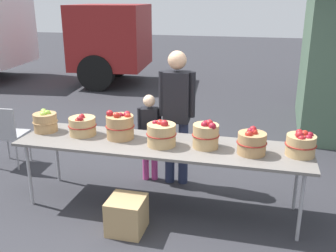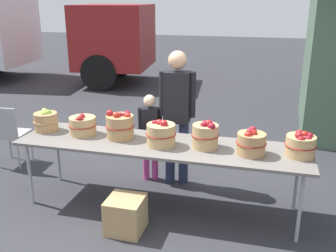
{
  "view_description": "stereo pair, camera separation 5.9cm",
  "coord_description": "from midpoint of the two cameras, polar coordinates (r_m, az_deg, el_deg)",
  "views": [
    {
      "loc": [
        0.99,
        -3.66,
        2.22
      ],
      "look_at": [
        0.0,
        0.3,
        0.85
      ],
      "focal_mm": 41.08,
      "sensor_mm": 36.0,
      "label": 1
    },
    {
      "loc": [
        1.05,
        -3.65,
        2.22
      ],
      "look_at": [
        0.0,
        0.3,
        0.85
      ],
      "focal_mm": 41.08,
      "sensor_mm": 36.0,
      "label": 2
    }
  ],
  "objects": [
    {
      "name": "ground_plane",
      "position": [
        4.4,
        -0.63,
        -11.78
      ],
      "size": [
        40.0,
        40.0,
        0.0
      ],
      "primitive_type": "plane",
      "color": "#2D2D33"
    },
    {
      "name": "market_table",
      "position": [
        4.08,
        -0.67,
        -3.08
      ],
      "size": [
        3.1,
        0.76,
        0.75
      ],
      "color": "slate",
      "rests_on": "ground"
    },
    {
      "name": "apple_basket_green_0",
      "position": [
        4.64,
        -17.31,
        0.7
      ],
      "size": [
        0.29,
        0.29,
        0.25
      ],
      "color": "#A87F51",
      "rests_on": "market_table"
    },
    {
      "name": "apple_basket_red_0",
      "position": [
        4.41,
        -12.18,
        0.11
      ],
      "size": [
        0.32,
        0.32,
        0.25
      ],
      "color": "tan",
      "rests_on": "market_table"
    },
    {
      "name": "apple_basket_red_1",
      "position": [
        4.22,
        -6.72,
        0.04
      ],
      "size": [
        0.32,
        0.32,
        0.32
      ],
      "color": "#A87F51",
      "rests_on": "market_table"
    },
    {
      "name": "apple_basket_red_2",
      "position": [
        3.99,
        -0.63,
        -1.19
      ],
      "size": [
        0.32,
        0.32,
        0.29
      ],
      "color": "tan",
      "rests_on": "market_table"
    },
    {
      "name": "apple_basket_red_3",
      "position": [
        3.94,
        6.0,
        -1.29
      ],
      "size": [
        0.28,
        0.28,
        0.31
      ],
      "color": "tan",
      "rests_on": "market_table"
    },
    {
      "name": "apple_basket_red_4",
      "position": [
        3.86,
        12.66,
        -2.45
      ],
      "size": [
        0.3,
        0.3,
        0.27
      ],
      "color": "#A87F51",
      "rests_on": "market_table"
    },
    {
      "name": "apple_basket_red_5",
      "position": [
        3.94,
        19.49,
        -2.63
      ],
      "size": [
        0.3,
        0.3,
        0.26
      ],
      "color": "tan",
      "rests_on": "market_table"
    },
    {
      "name": "vendor_adult",
      "position": [
        4.57,
        1.74,
        2.66
      ],
      "size": [
        0.44,
        0.23,
        1.65
      ],
      "rotation": [
        0.0,
        0.0,
        3.2
      ],
      "color": "#262D4C",
      "rests_on": "ground"
    },
    {
      "name": "child_customer",
      "position": [
        4.75,
        -2.32,
        -0.72
      ],
      "size": [
        0.29,
        0.19,
        1.11
      ],
      "rotation": [
        0.0,
        0.0,
        3.37
      ],
      "color": "#CC3F8C",
      "rests_on": "ground"
    },
    {
      "name": "folding_chair",
      "position": [
        5.61,
        -22.33,
        -0.66
      ],
      "size": [
        0.43,
        0.43,
        0.86
      ],
      "rotation": [
        0.0,
        0.0,
        3.22
      ],
      "color": "#99999E",
      "rests_on": "ground"
    },
    {
      "name": "produce_crate",
      "position": [
        3.92,
        -5.86,
        -12.95
      ],
      "size": [
        0.35,
        0.35,
        0.35
      ],
      "primitive_type": "cube",
      "color": "tan",
      "rests_on": "ground"
    }
  ]
}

